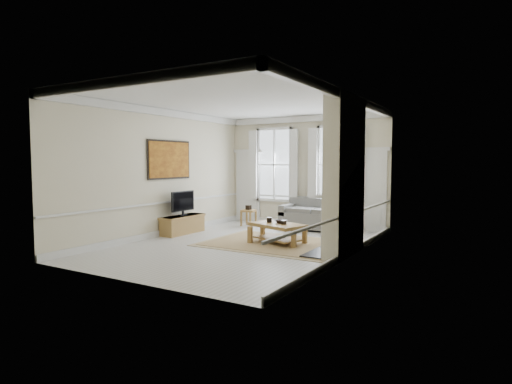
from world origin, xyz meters
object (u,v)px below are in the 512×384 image
Objects in this scene: sofa at (317,217)px; tv_stand at (183,225)px; coffee_table at (277,227)px; side_table at (249,213)px.

sofa is 1.42× the size of tv_stand.
side_table is at bearing 153.40° from coffee_table.
sofa is at bearing 108.94° from coffee_table.
side_table is 0.33× the size of coffee_table.
coffee_table is at bearing -89.51° from sofa.
coffee_table is (2.13, -2.14, 0.02)m from side_table.
sofa is 2.54m from coffee_table.
tv_stand reaches higher than coffee_table.
sofa reaches higher than side_table.
coffee_table is 1.07× the size of tv_stand.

